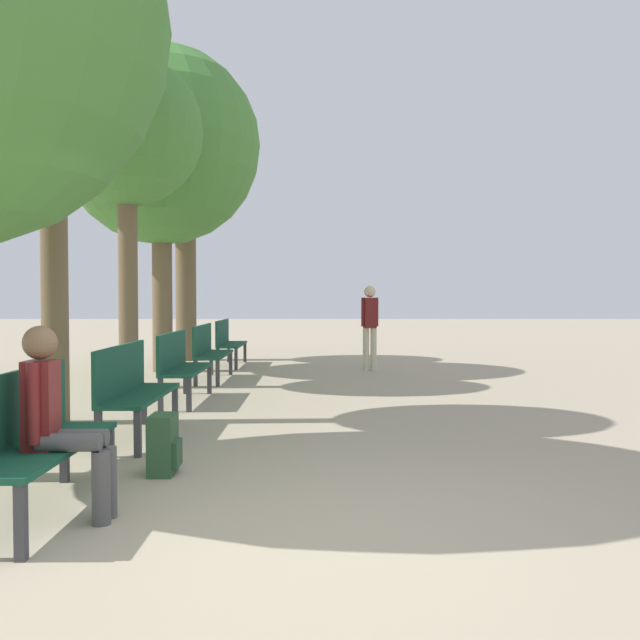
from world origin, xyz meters
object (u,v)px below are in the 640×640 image
bench_row_1 (133,385)px  bench_row_3 (211,348)px  person_seated (61,416)px  backpack (166,445)px  pedestrian_near (372,322)px  tree_row_1 (53,7)px  tree_row_2 (129,133)px  tree_row_4 (187,184)px  tree_row_3 (163,147)px  bench_row_0 (34,432)px  bench_row_4 (230,339)px  bench_row_2 (182,362)px

bench_row_1 → bench_row_3: (0.00, 4.97, 0.00)m
bench_row_1 → person_seated: (0.23, -2.62, 0.12)m
backpack → pedestrian_near: 8.32m
bench_row_1 → tree_row_1: 4.36m
tree_row_2 → tree_row_4: size_ratio=0.99×
bench_row_3 → tree_row_3: (-1.10, 1.43, 3.71)m
bench_row_0 → tree_row_3: size_ratio=0.28×
tree_row_4 → tree_row_1: bearing=-90.0°
bench_row_4 → pedestrian_near: 3.02m
tree_row_1 → tree_row_2: bearing=90.0°
bench_row_2 → backpack: 3.97m
bench_row_3 → tree_row_1: bearing=-105.2°
bench_row_0 → person_seated: person_seated is taller
person_seated → backpack: bearing=71.5°
bench_row_0 → bench_row_3: same height
bench_row_0 → bench_row_4: bearing=90.0°
tree_row_2 → tree_row_3: (-0.00, 2.41, 0.29)m
bench_row_0 → pedestrian_near: 9.51m
tree_row_1 → person_seated: tree_row_1 is taller
tree_row_1 → tree_row_4: tree_row_1 is taller
tree_row_3 → tree_row_2: bearing=-90.0°
bench_row_0 → pedestrian_near: (2.86, 9.06, 0.39)m
bench_row_0 → pedestrian_near: pedestrian_near is taller
bench_row_3 → pedestrian_near: 3.30m
tree_row_1 → pedestrian_near: size_ratio=3.60×
bench_row_0 → tree_row_1: (-1.10, 3.40, 4.12)m
backpack → bench_row_1: bearing=114.1°
bench_row_1 → bench_row_3: same height
tree_row_2 → tree_row_4: (-0.00, 4.80, -0.04)m
bench_row_3 → tree_row_2: (-1.10, -0.98, 3.42)m
tree_row_3 → tree_row_4: (0.00, 2.39, -0.33)m
bench_row_3 → person_seated: (0.23, -7.59, 0.12)m
tree_row_2 → backpack: 6.80m
tree_row_3 → person_seated: 9.80m
bench_row_3 → person_seated: size_ratio=1.38×
bench_row_2 → bench_row_4: (0.00, 4.97, 0.00)m
bench_row_4 → tree_row_1: (-1.10, -6.55, 4.12)m
bench_row_2 → pedestrian_near: size_ratio=1.06×
bench_row_3 → backpack: bench_row_3 is taller
backpack → pedestrian_near: bearing=74.4°
bench_row_3 → tree_row_4: bearing=106.1°
person_seated → pedestrian_near: bearing=74.0°
tree_row_1 → tree_row_4: bearing=90.0°
bench_row_2 → bench_row_3: bearing=90.0°
bench_row_3 → bench_row_2: bearing=-90.0°
bench_row_1 → tree_row_1: size_ratio=0.29×
bench_row_1 → tree_row_4: size_ratio=0.33×
bench_row_1 → tree_row_3: 7.49m
bench_row_1 → bench_row_2: size_ratio=1.00×
bench_row_2 → bench_row_3: (0.00, 2.49, 0.00)m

